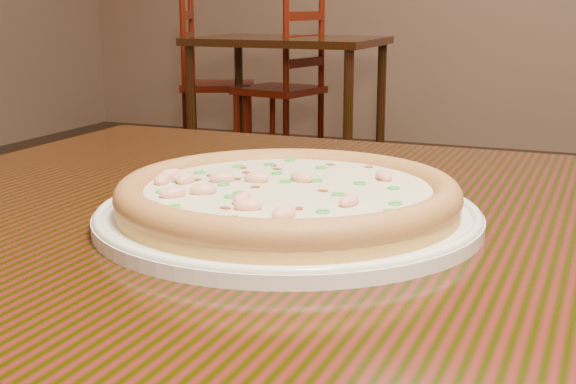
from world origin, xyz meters
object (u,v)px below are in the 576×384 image
at_px(plate, 288,215).
at_px(chair_b, 287,89).
at_px(chair_a, 209,84).
at_px(bg_table_left, 288,55).
at_px(hero_table, 425,324).
at_px(pizza, 287,195).

bearing_deg(plate, chair_b, 112.54).
bearing_deg(chair_a, plate, -61.03).
distance_m(bg_table_left, chair_b, 0.33).
distance_m(hero_table, chair_b, 4.01).
bearing_deg(chair_a, bg_table_left, -24.49).
bearing_deg(plate, pizza, -142.43).
relative_size(pizza, chair_a, 0.33).
bearing_deg(chair_b, hero_table, -65.59).
height_order(pizza, chair_a, chair_a).
bearing_deg(bg_table_left, chair_b, 114.62).
xyz_separation_m(plate, chair_a, (-2.08, 3.76, -0.32)).
relative_size(plate, pizza, 1.12).
height_order(hero_table, bg_table_left, same).
height_order(hero_table, pizza, pizza).
distance_m(plate, bg_table_left, 3.75).
bearing_deg(chair_b, pizza, -67.46).
distance_m(hero_table, chair_a, 4.32).
distance_m(hero_table, plate, 0.17).
bearing_deg(chair_a, hero_table, -59.32).
distance_m(pizza, chair_a, 4.31).
height_order(hero_table, plate, plate).
relative_size(hero_table, chair_a, 1.26).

